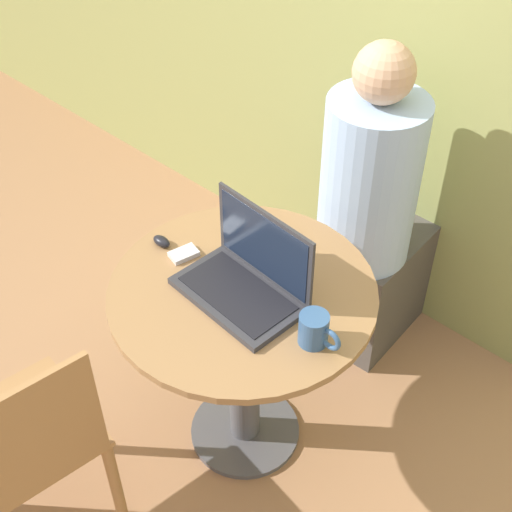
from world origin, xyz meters
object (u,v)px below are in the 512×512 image
at_px(cell_phone, 184,254).
at_px(person_seated, 372,228).
at_px(laptop, 247,277).
at_px(chair_empty, 28,450).

xyz_separation_m(cell_phone, person_seated, (0.23, 0.70, -0.20)).
bearing_deg(person_seated, cell_phone, -108.50).
bearing_deg(person_seated, laptop, -88.66).
distance_m(cell_phone, chair_empty, 0.71).
height_order(laptop, cell_phone, laptop).
xyz_separation_m(laptop, cell_phone, (-0.25, -0.02, -0.05)).
height_order(chair_empty, person_seated, person_seated).
bearing_deg(person_seated, chair_empty, -98.28).
relative_size(laptop, person_seated, 0.31).
xyz_separation_m(cell_phone, chair_empty, (0.04, -0.66, -0.28)).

